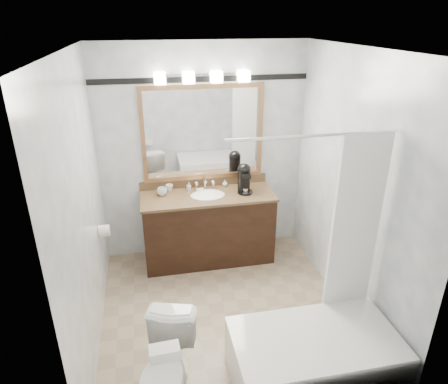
% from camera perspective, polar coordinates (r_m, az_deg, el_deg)
% --- Properties ---
extents(room, '(2.42, 2.62, 2.52)m').
position_cam_1_polar(room, '(3.49, 0.22, -1.14)').
color(room, gray).
rests_on(room, ground).
extents(vanity, '(1.53, 0.58, 0.97)m').
position_cam_1_polar(vanity, '(4.75, -2.27, -4.87)').
color(vanity, black).
rests_on(vanity, ground).
extents(mirror, '(1.40, 0.04, 1.10)m').
position_cam_1_polar(mirror, '(4.60, -3.03, 8.37)').
color(mirror, '#A4724A').
rests_on(mirror, room).
extents(vanity_light_bar, '(1.02, 0.14, 0.12)m').
position_cam_1_polar(vanity_light_bar, '(4.42, -3.10, 16.12)').
color(vanity_light_bar, silver).
rests_on(vanity_light_bar, room).
extents(accent_stripe, '(2.40, 0.01, 0.06)m').
position_cam_1_polar(accent_stripe, '(4.49, -3.22, 15.81)').
color(accent_stripe, black).
rests_on(accent_stripe, room).
extents(bathtub, '(1.30, 0.75, 1.96)m').
position_cam_1_polar(bathtub, '(3.50, 12.99, -21.23)').
color(bathtub, white).
rests_on(bathtub, ground).
extents(tp_roll, '(0.11, 0.12, 0.12)m').
position_cam_1_polar(tp_roll, '(4.31, -16.74, -5.32)').
color(tp_roll, white).
rests_on(tp_roll, room).
extents(toilet, '(0.56, 0.76, 0.69)m').
position_cam_1_polar(toilet, '(3.23, -8.29, -23.98)').
color(toilet, white).
rests_on(toilet, ground).
extents(tissue_box, '(0.20, 0.12, 0.08)m').
position_cam_1_polar(tissue_box, '(2.81, -8.49, -21.70)').
color(tissue_box, white).
rests_on(tissue_box, toilet).
extents(coffee_maker, '(0.18, 0.22, 0.34)m').
position_cam_1_polar(coffee_maker, '(4.60, 2.90, 2.11)').
color(coffee_maker, black).
rests_on(coffee_maker, vanity).
extents(cup_left, '(0.12, 0.12, 0.09)m').
position_cam_1_polar(cup_left, '(4.59, -8.83, 0.06)').
color(cup_left, white).
rests_on(cup_left, vanity).
extents(cup_right, '(0.10, 0.10, 0.08)m').
position_cam_1_polar(cup_right, '(4.70, -7.81, 0.60)').
color(cup_right, white).
rests_on(cup_right, vanity).
extents(soap_bottle_a, '(0.05, 0.05, 0.09)m').
position_cam_1_polar(soap_bottle_a, '(4.69, -5.06, 0.81)').
color(soap_bottle_a, white).
rests_on(soap_bottle_a, vanity).
extents(soap_bottle_b, '(0.07, 0.07, 0.08)m').
position_cam_1_polar(soap_bottle_b, '(4.78, 0.14, 1.27)').
color(soap_bottle_b, white).
rests_on(soap_bottle_b, vanity).
extents(soap_bar, '(0.09, 0.07, 0.03)m').
position_cam_1_polar(soap_bar, '(4.66, -3.41, 0.28)').
color(soap_bar, beige).
rests_on(soap_bar, vanity).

